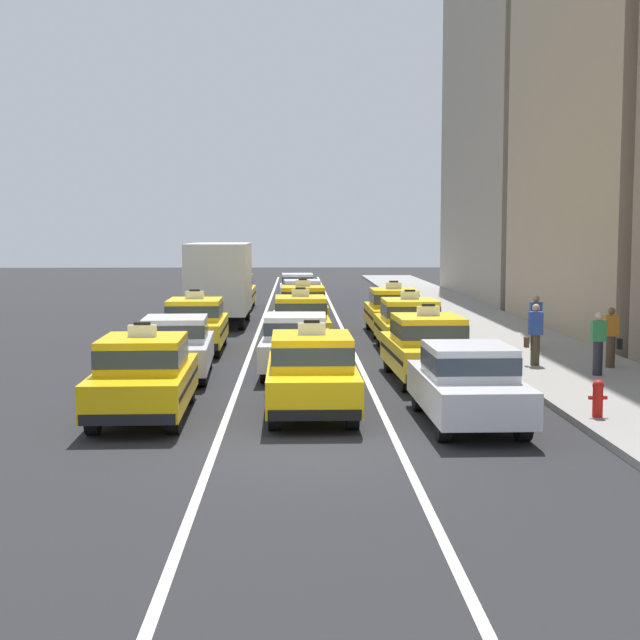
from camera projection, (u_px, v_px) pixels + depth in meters
The scene contains 24 objects.
ground_plane at pixel (307, 451), 15.84m from camera, with size 160.00×160.00×0.00m, color #232326.
lane_stripe_left_center at pixel (259, 329), 35.70m from camera, with size 0.14×80.00×0.01m, color silver.
lane_stripe_center_right at pixel (342, 328), 35.79m from camera, with size 0.14×80.00×0.01m, color silver.
sidewalk_curb at pixel (517, 341), 30.95m from camera, with size 4.00×90.00×0.15m, color gray.
taxi_left_nearest at pixel (144, 375), 18.55m from camera, with size 1.92×4.60×1.96m.
sedan_left_second at pixel (176, 345), 23.65m from camera, with size 1.96×4.38×1.58m.
taxi_left_third at pixel (195, 324), 28.80m from camera, with size 1.89×4.59×1.96m.
box_truck_left_fourth at pixel (221, 280), 37.39m from camera, with size 2.31×6.96×3.27m.
taxi_left_fifth at pixel (235, 291), 44.84m from camera, with size 1.84×4.57×1.96m.
taxi_center_nearest at pixel (312, 372), 18.96m from camera, with size 1.86×4.57×1.96m.
sedan_center_second at pixel (296, 342), 24.30m from camera, with size 1.87×4.35×1.58m.
taxi_center_third at pixel (300, 321), 29.83m from camera, with size 1.88×4.59×1.96m.
taxi_center_fourth at pixel (303, 307), 35.29m from camera, with size 1.86×4.58×1.96m.
sedan_center_fifth at pixel (302, 296), 41.30m from camera, with size 1.93×4.37×1.58m.
sedan_center_sixth at pixel (297, 288), 47.43m from camera, with size 1.86×4.34×1.58m.
sedan_right_nearest at pixel (468, 382), 17.90m from camera, with size 1.84×4.33×1.58m.
taxi_right_second at pixel (427, 347), 23.12m from camera, with size 1.95×4.61×1.96m.
taxi_right_third at pixel (409, 324), 28.64m from camera, with size 1.83×4.56×1.96m.
taxi_right_fourth at pixel (393, 310), 33.74m from camera, with size 1.83×4.57×1.96m.
pedestrian_near_crosswalk at pixel (535, 335), 24.92m from camera, with size 0.47×0.24×1.65m.
pedestrian_mid_block at pixel (598, 343), 23.14m from camera, with size 0.36×0.24×1.59m.
pedestrian_by_storefront at pixel (536, 321), 28.58m from camera, with size 0.36×0.24×1.63m.
pedestrian_trailing at pixel (611, 337), 24.48m from camera, with size 0.47×0.24×1.60m.
fire_hydrant at pixel (598, 397), 17.98m from camera, with size 0.36×0.22×0.73m.
Camera 1 is at (-0.19, -15.56, 3.76)m, focal length 51.99 mm.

